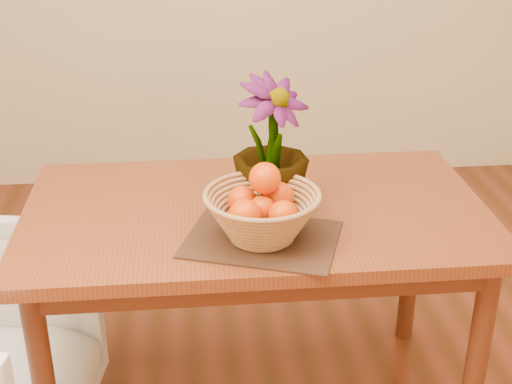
{
  "coord_description": "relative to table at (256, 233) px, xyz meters",
  "views": [
    {
      "loc": [
        -0.19,
        -1.63,
        1.71
      ],
      "look_at": [
        -0.01,
        0.16,
        0.87
      ],
      "focal_mm": 50.0,
      "sensor_mm": 36.0,
      "label": 1
    }
  ],
  "objects": [
    {
      "name": "orange_pile",
      "position": [
        -0.0,
        -0.2,
        0.2
      ],
      "size": [
        0.19,
        0.19,
        0.16
      ],
      "rotation": [
        0.0,
        0.0,
        0.17
      ],
      "color": "red",
      "rests_on": "wicker_basket"
    },
    {
      "name": "placemat",
      "position": [
        -0.0,
        -0.21,
        0.09
      ],
      "size": [
        0.49,
        0.43,
        0.01
      ],
      "primitive_type": "cube",
      "rotation": [
        0.0,
        0.0,
        -0.33
      ],
      "color": "#3A1F15",
      "rests_on": "table"
    },
    {
      "name": "table",
      "position": [
        0.0,
        0.0,
        0.0
      ],
      "size": [
        1.4,
        0.8,
        0.75
      ],
      "color": "maroon",
      "rests_on": "floor"
    },
    {
      "name": "potted_plant",
      "position": [
        0.04,
        -0.01,
        0.29
      ],
      "size": [
        0.32,
        0.32,
        0.4
      ],
      "primitive_type": "imported",
      "rotation": [
        0.0,
        0.0,
        0.66
      ],
      "color": "#1B4814",
      "rests_on": "table"
    },
    {
      "name": "wicker_basket",
      "position": [
        -0.0,
        -0.21,
        0.16
      ],
      "size": [
        0.32,
        0.32,
        0.13
      ],
      "color": "#B07E49",
      "rests_on": "placemat"
    }
  ]
}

